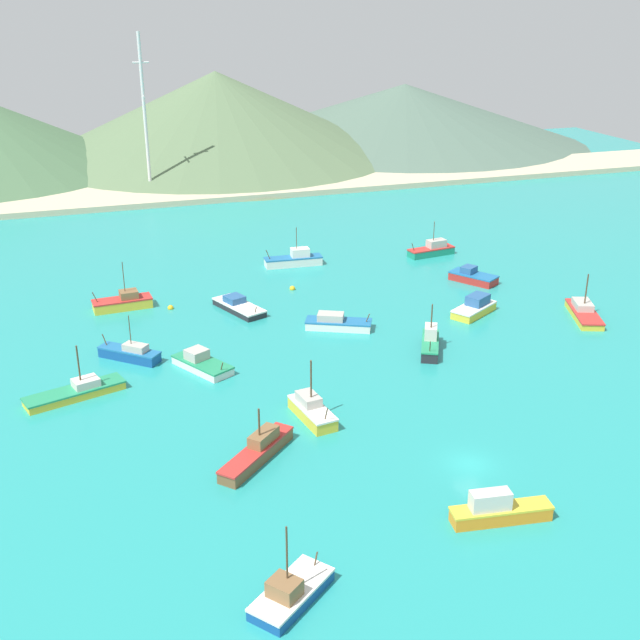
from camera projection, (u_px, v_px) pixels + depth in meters
The scene contains 23 objects.
ground at pixel (355, 342), 99.79m from camera, with size 260.00×280.00×0.50m.
fishing_boat_0 at pixel (337, 323), 102.96m from camera, with size 8.83×6.13×2.26m.
fishing_boat_1 at pixel (498, 510), 65.07m from camera, with size 8.66×2.95×2.89m.
fishing_boat_2 at pixel (238, 306), 108.94m from camera, with size 6.11×9.42×1.85m.
fishing_boat_3 at pixel (584, 312), 106.60m from camera, with size 6.21×9.93×6.03m.
fishing_boat_4 at pixel (130, 353), 94.13m from camera, with size 7.16×6.69×5.65m.
fishing_boat_5 at pixel (258, 451), 73.89m from camera, with size 8.78×8.42×5.12m.
fishing_boat_6 at pixel (475, 307), 107.67m from camera, with size 7.78×6.33×2.51m.
fishing_boat_7 at pixel (290, 593), 56.49m from camera, with size 7.30×6.63×6.62m.
fishing_boat_8 at pixel (76, 392), 85.43m from camera, with size 11.01×5.79×5.86m.
fishing_boat_9 at pixel (430, 343), 96.44m from camera, with size 5.15×7.53×5.93m.
fishing_boat_10 at pixel (201, 363), 91.83m from camera, with size 6.43×8.35×2.20m.
fishing_boat_11 at pixel (312, 410), 80.94m from camera, with size 3.42×7.24×6.47m.
fishing_boat_12 at pixel (432, 250), 132.01m from camera, with size 8.29×3.47×5.74m.
fishing_boat_13 at pixel (295, 260), 127.00m from camera, with size 9.35×3.05×6.25m.
fishing_boat_14 at pixel (473, 277), 119.77m from camera, with size 6.36×7.59×2.28m.
fishing_boat_15 at pixel (123, 302), 109.52m from camera, with size 8.16×3.38×6.66m.
buoy_0 at pixel (171, 308), 109.63m from camera, with size 0.82×0.82×0.82m.
buoy_1 at pixel (292, 289), 116.84m from camera, with size 0.84×0.84×0.84m.
beach_strip at pixel (218, 190), 173.98m from camera, with size 247.00×19.14×1.20m, color #C6B793.
hill_central at pixel (217, 116), 206.71m from camera, with size 98.51×98.51×22.21m.
hill_east at pixel (404, 114), 229.63m from camera, with size 105.08×105.08×16.68m.
radio_tower at pixel (145, 114), 166.36m from camera, with size 3.34×2.67×33.35m.
Camera 1 is at (-32.88, -55.33, 40.03)m, focal length 44.76 mm.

